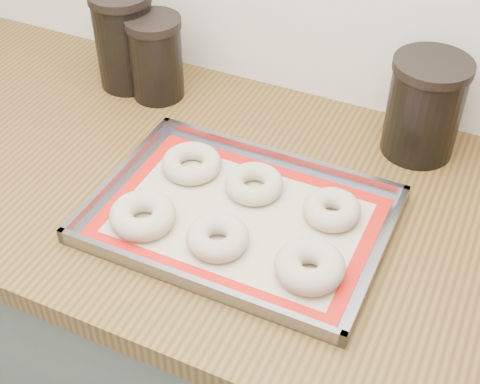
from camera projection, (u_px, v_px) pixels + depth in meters
The scene contains 13 objects.
cabinet at pixel (204, 340), 1.46m from camera, with size 3.00×0.65×0.86m, color #5C6358.
countertop at pixel (194, 184), 1.16m from camera, with size 3.06×0.68×0.04m, color brown.
baking_tray at pixel (240, 217), 1.06m from camera, with size 0.46×0.33×0.03m.
baking_mat at pixel (240, 218), 1.06m from camera, with size 0.42×0.29×0.00m.
bagel_front_left at pixel (143, 215), 1.04m from camera, with size 0.10×0.10×0.04m, color #BFB194.
bagel_front_mid at pixel (218, 237), 1.01m from camera, with size 0.10×0.10×0.03m, color #BFB194.
bagel_front_right at pixel (310, 266), 0.96m from camera, with size 0.10×0.10×0.04m, color #BFB194.
bagel_back_left at pixel (192, 163), 1.14m from camera, with size 0.10×0.10×0.03m, color #BFB194.
bagel_back_mid at pixel (254, 184), 1.10m from camera, with size 0.10×0.10×0.03m, color #BFB194.
bagel_back_right at pixel (332, 210), 1.05m from camera, with size 0.09×0.09×0.03m, color #BFB194.
canister_left at pixel (125, 39), 1.31m from camera, with size 0.12×0.12×0.19m.
canister_mid at pixel (156, 58), 1.28m from camera, with size 0.11×0.11×0.16m.
canister_right at pixel (425, 107), 1.14m from camera, with size 0.13×0.13×0.18m.
Camera 1 is at (0.45, 0.91, 1.64)m, focal length 50.00 mm.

